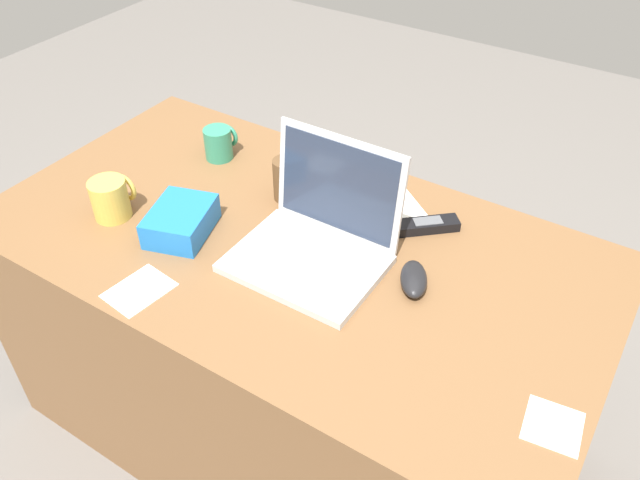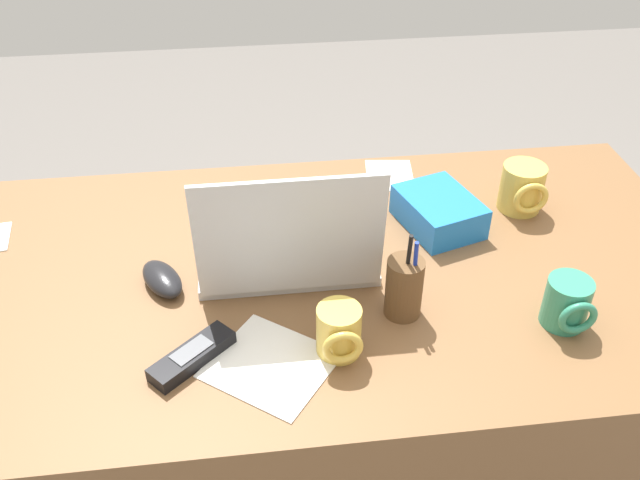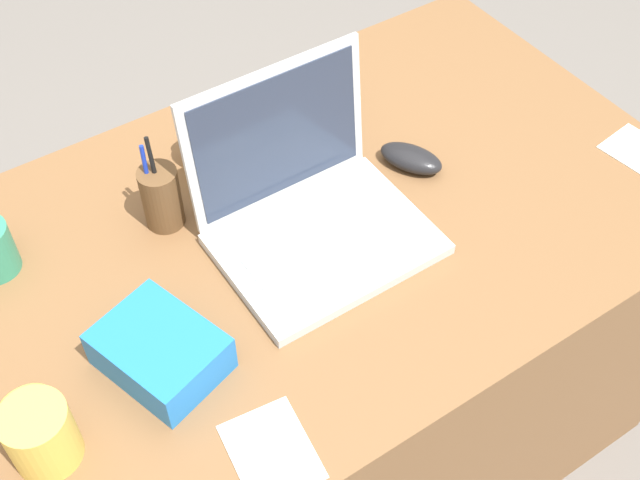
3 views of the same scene
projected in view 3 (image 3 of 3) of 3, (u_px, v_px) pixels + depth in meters
ground_plane at (280, 455)px, 1.82m from camera, size 6.00×6.00×0.00m
desk at (273, 369)px, 1.56m from camera, size 1.44×0.78×0.71m
laptop at (310, 208)px, 1.27m from camera, size 0.32×0.27×0.25m
computer_mouse at (411, 158)px, 1.39m from camera, size 0.10×0.12×0.04m
coffee_mug_white at (206, 145)px, 1.38m from camera, size 0.07×0.08×0.09m
coffee_mug_tall at (40, 433)px, 1.02m from camera, size 0.09×0.10×0.10m
cordless_phone at (322, 113)px, 1.48m from camera, size 0.14×0.13×0.03m
pen_holder at (161, 197)px, 1.28m from camera, size 0.06×0.06×0.17m
snack_bag at (160, 351)px, 1.12m from camera, size 0.17×0.20×0.06m
paper_note_near_laptop at (271, 452)px, 1.06m from camera, size 0.12×0.14×0.00m
paper_note_left at (258, 135)px, 1.46m from camera, size 0.24×0.24×0.00m
paper_note_right at (635, 149)px, 1.43m from camera, size 0.11×0.11×0.00m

